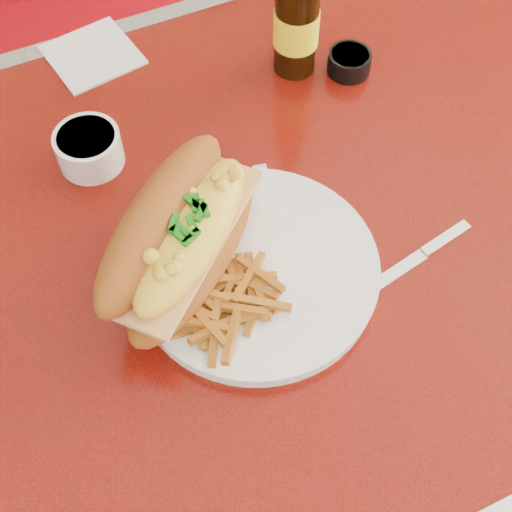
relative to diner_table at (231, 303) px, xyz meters
name	(u,v)px	position (x,y,z in m)	size (l,w,h in m)	color
ground	(240,444)	(0.00, 0.00, -0.61)	(8.00, 8.00, 0.00)	silver
diner_table	(231,303)	(0.00, 0.00, 0.00)	(1.23, 0.83, 0.77)	red
booth_bench_far	(93,90)	(0.00, 0.81, -0.32)	(1.20, 0.51, 0.90)	#A10A15
dinner_plate	(256,270)	(0.01, -0.06, 0.17)	(0.36, 0.36, 0.02)	white
mac_hoagie	(181,236)	(-0.06, -0.02, 0.23)	(0.27, 0.26, 0.11)	#9D5019
fries_pile	(219,304)	(-0.05, -0.10, 0.20)	(0.11, 0.10, 0.03)	#C37721
fork	(272,208)	(0.06, 0.00, 0.18)	(0.04, 0.14, 0.00)	silver
gravy_ramekin	(89,148)	(-0.11, 0.18, 0.19)	(0.11, 0.11, 0.05)	white
sauce_cup_right	(349,62)	(0.26, 0.18, 0.18)	(0.08, 0.08, 0.03)	black
beer_bottle	(297,14)	(0.20, 0.22, 0.25)	(0.07, 0.07, 0.24)	black
knife	(418,257)	(0.19, -0.12, 0.16)	(0.19, 0.05, 0.01)	silver
paper_napkin	(93,55)	(-0.05, 0.36, 0.16)	(0.11, 0.11, 0.00)	white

